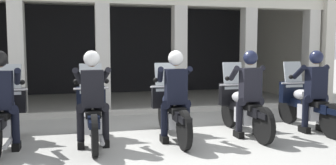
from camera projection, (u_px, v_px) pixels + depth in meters
ground_plane at (142, 110)px, 9.33m from camera, size 80.00×80.00×0.00m
station_building at (129, 33)px, 11.47m from camera, size 11.19×4.84×3.35m
kerb_strip at (146, 111)px, 8.83m from camera, size 10.69×0.24×0.12m
motorcycle_far_left at (6, 116)px, 5.82m from camera, size 0.62×2.04×1.35m
police_officer_far_left at (1, 92)px, 5.50m from camera, size 0.63×0.61×1.58m
motorcycle_left at (92, 114)px, 6.03m from camera, size 0.62×2.04×1.35m
police_officer_left at (92, 90)px, 5.72m from camera, size 0.63×0.61×1.58m
motorcycle_center at (171, 111)px, 6.37m from camera, size 0.62×2.04×1.35m
police_officer_center at (175, 88)px, 6.06m from camera, size 0.63×0.61×1.58m
motorcycle_right at (242, 107)px, 6.72m from camera, size 0.62×2.04×1.35m
police_officer_right at (249, 86)px, 6.40m from camera, size 0.63×0.61×1.58m
motorcycle_far_right at (305, 104)px, 7.09m from camera, size 0.62×2.04×1.35m
police_officer_far_right at (315, 84)px, 6.78m from camera, size 0.63×0.61×1.58m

